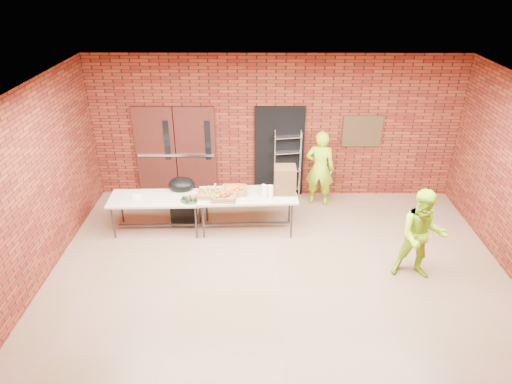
% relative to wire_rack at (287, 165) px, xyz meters
% --- Properties ---
extents(room, '(8.08, 7.08, 3.28)m').
position_rel_wire_rack_xyz_m(room, '(-0.29, -3.32, 0.80)').
color(room, olive).
rests_on(room, ground).
extents(double_doors, '(1.78, 0.12, 2.10)m').
position_rel_wire_rack_xyz_m(double_doors, '(-2.48, 0.12, 0.25)').
color(double_doors, '#421712').
rests_on(double_doors, room).
extents(dark_doorway, '(1.10, 0.06, 2.10)m').
position_rel_wire_rack_xyz_m(dark_doorway, '(-0.19, 0.14, 0.25)').
color(dark_doorway, black).
rests_on(dark_doorway, room).
extents(bronze_plaque, '(0.85, 0.04, 0.70)m').
position_rel_wire_rack_xyz_m(bronze_plaque, '(1.61, 0.13, 0.75)').
color(bronze_plaque, '#402E19').
rests_on(bronze_plaque, room).
extents(wire_rack, '(0.61, 0.29, 1.60)m').
position_rel_wire_rack_xyz_m(wire_rack, '(0.00, 0.00, 0.00)').
color(wire_rack, silver).
rests_on(wire_rack, room).
extents(table_left, '(1.84, 0.81, 0.74)m').
position_rel_wire_rack_xyz_m(table_left, '(-2.65, -1.45, -0.12)').
color(table_left, tan).
rests_on(table_left, room).
extents(table_right, '(1.97, 0.90, 0.79)m').
position_rel_wire_rack_xyz_m(table_right, '(-0.85, -1.40, -0.07)').
color(table_right, tan).
rests_on(table_right, room).
extents(basket_bananas, '(0.41, 0.32, 0.13)m').
position_rel_wire_rack_xyz_m(basket_bananas, '(-1.61, -1.50, 0.05)').
color(basket_bananas, '#AC7D45').
rests_on(basket_bananas, table_right).
extents(basket_oranges, '(0.48, 0.37, 0.15)m').
position_rel_wire_rack_xyz_m(basket_oranges, '(-1.11, -1.35, 0.06)').
color(basket_oranges, '#AC7D45').
rests_on(basket_oranges, table_right).
extents(basket_apples, '(0.45, 0.35, 0.14)m').
position_rel_wire_rack_xyz_m(basket_apples, '(-1.30, -1.62, 0.05)').
color(basket_apples, '#AC7D45').
rests_on(basket_apples, table_right).
extents(muffin_tray, '(0.38, 0.38, 0.09)m').
position_rel_wire_rack_xyz_m(muffin_tray, '(-1.96, -1.55, -0.01)').
color(muffin_tray, '#155025').
rests_on(muffin_tray, table_left).
extents(napkin_box, '(0.16, 0.11, 0.05)m').
position_rel_wire_rack_xyz_m(napkin_box, '(-3.01, -1.48, -0.03)').
color(napkin_box, white).
rests_on(napkin_box, table_left).
extents(coffee_dispenser, '(0.42, 0.37, 0.55)m').
position_rel_wire_rack_xyz_m(coffee_dispenser, '(-0.13, -1.30, 0.27)').
color(coffee_dispenser, '#4F381B').
rests_on(coffee_dispenser, table_right).
extents(cup_stack_front, '(0.08, 0.08, 0.23)m').
position_rel_wire_rack_xyz_m(cup_stack_front, '(-0.50, -1.47, 0.11)').
color(cup_stack_front, white).
rests_on(cup_stack_front, table_right).
extents(cup_stack_mid, '(0.09, 0.09, 0.26)m').
position_rel_wire_rack_xyz_m(cup_stack_mid, '(-0.42, -1.54, 0.12)').
color(cup_stack_mid, white).
rests_on(cup_stack_mid, table_right).
extents(cup_stack_back, '(0.07, 0.07, 0.22)m').
position_rel_wire_rack_xyz_m(cup_stack_back, '(-0.54, -1.42, 0.10)').
color(cup_stack_back, white).
rests_on(cup_stack_back, table_right).
extents(covered_grill, '(0.61, 0.53, 0.99)m').
position_rel_wire_rack_xyz_m(covered_grill, '(-2.20, -1.07, -0.31)').
color(covered_grill, black).
rests_on(covered_grill, room).
extents(volunteer_woman, '(0.70, 0.53, 1.70)m').
position_rel_wire_rack_xyz_m(volunteer_woman, '(0.69, -0.29, 0.05)').
color(volunteer_woman, '#98CF17').
rests_on(volunteer_woman, room).
extents(volunteer_man, '(0.89, 0.74, 1.64)m').
position_rel_wire_rack_xyz_m(volunteer_man, '(2.08, -2.89, 0.02)').
color(volunteer_man, '#98CF17').
rests_on(volunteer_man, room).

